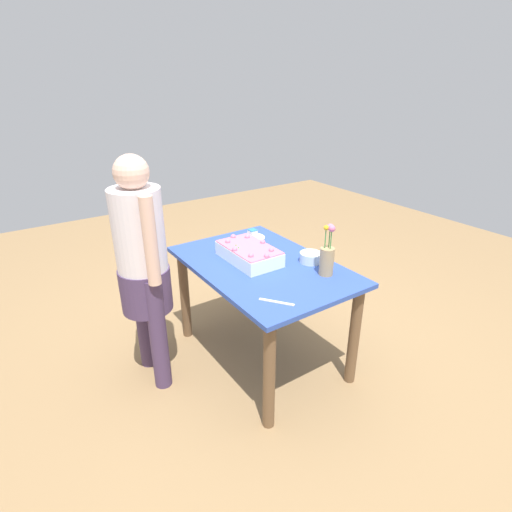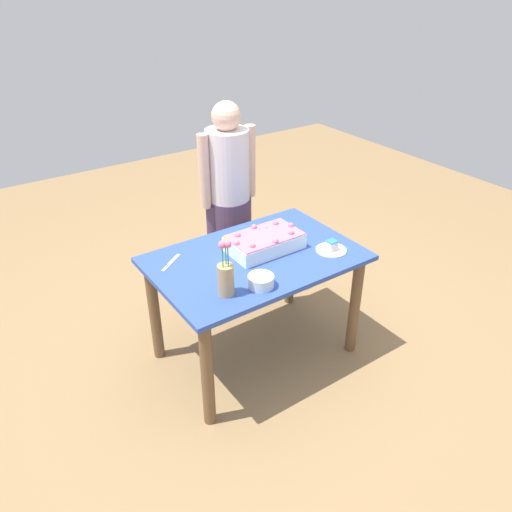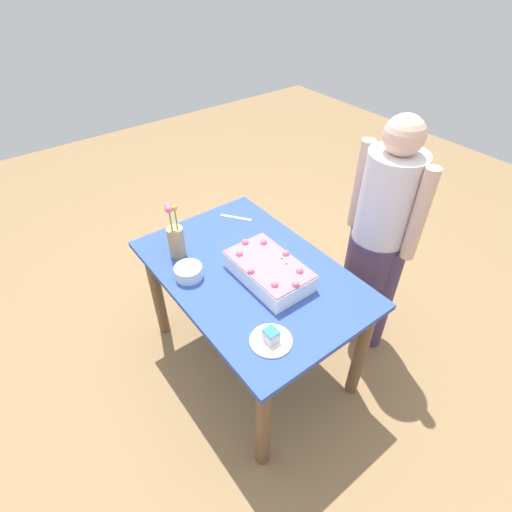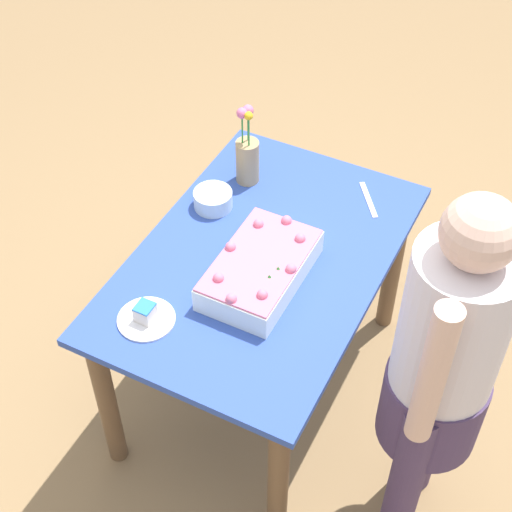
% 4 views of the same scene
% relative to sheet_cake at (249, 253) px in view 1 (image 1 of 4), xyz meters
% --- Properties ---
extents(ground_plane, '(8.00, 8.00, 0.00)m').
position_rel_sheet_cake_xyz_m(ground_plane, '(0.10, 0.04, -0.80)').
color(ground_plane, '#93724A').
extents(dining_table, '(1.24, 0.82, 0.74)m').
position_rel_sheet_cake_xyz_m(dining_table, '(0.10, 0.04, -0.18)').
color(dining_table, '#304DA4').
rests_on(dining_table, ground_plane).
extents(sheet_cake, '(0.45, 0.27, 0.12)m').
position_rel_sheet_cake_xyz_m(sheet_cake, '(0.00, 0.00, 0.00)').
color(sheet_cake, white).
rests_on(sheet_cake, dining_table).
extents(serving_plate_with_slice, '(0.19, 0.19, 0.07)m').
position_rel_sheet_cake_xyz_m(serving_plate_with_slice, '(-0.33, 0.25, -0.03)').
color(serving_plate_with_slice, white).
rests_on(serving_plate_with_slice, dining_table).
extents(cake_knife, '(0.17, 0.13, 0.00)m').
position_rel_sheet_cake_xyz_m(cake_knife, '(0.55, -0.18, -0.05)').
color(cake_knife, silver).
rests_on(cake_knife, dining_table).
extents(flower_vase, '(0.09, 0.09, 0.33)m').
position_rel_sheet_cake_xyz_m(flower_vase, '(0.45, 0.28, 0.06)').
color(flower_vase, tan).
rests_on(flower_vase, dining_table).
extents(fruit_bowl, '(0.14, 0.14, 0.07)m').
position_rel_sheet_cake_xyz_m(fruit_bowl, '(0.25, 0.32, -0.02)').
color(fruit_bowl, silver).
rests_on(fruit_bowl, dining_table).
extents(person_standing, '(0.45, 0.31, 1.49)m').
position_rel_sheet_cake_xyz_m(person_standing, '(-0.16, -0.67, 0.06)').
color(person_standing, '#473456').
rests_on(person_standing, ground_plane).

